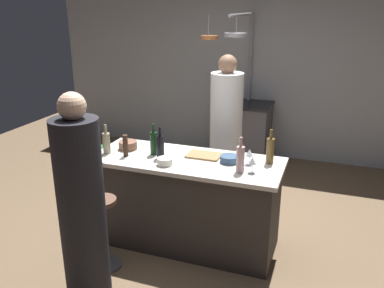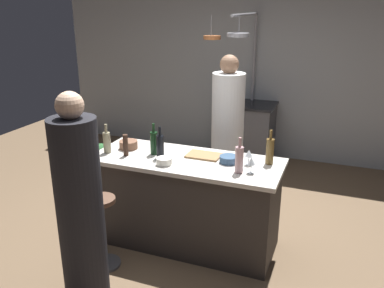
% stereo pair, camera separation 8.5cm
% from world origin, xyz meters
% --- Properties ---
extents(ground_plane, '(9.00, 9.00, 0.00)m').
position_xyz_m(ground_plane, '(0.00, 0.00, 0.00)').
color(ground_plane, brown).
extents(back_wall, '(6.40, 0.16, 2.60)m').
position_xyz_m(back_wall, '(0.00, 2.85, 1.30)').
color(back_wall, '#9EA3A8').
rests_on(back_wall, ground_plane).
extents(kitchen_island, '(1.80, 0.72, 0.90)m').
position_xyz_m(kitchen_island, '(0.00, 0.00, 0.45)').
color(kitchen_island, '#332D2B').
rests_on(kitchen_island, ground_plane).
extents(stove_range, '(0.80, 0.64, 0.89)m').
position_xyz_m(stove_range, '(0.00, 2.45, 0.45)').
color(stove_range, '#47474C').
rests_on(stove_range, ground_plane).
extents(chef, '(0.37, 0.37, 1.76)m').
position_xyz_m(chef, '(0.10, 1.04, 0.82)').
color(chef, white).
rests_on(chef, ground_plane).
extents(bar_stool_left, '(0.28, 0.28, 0.68)m').
position_xyz_m(bar_stool_left, '(-0.56, -0.62, 0.38)').
color(bar_stool_left, '#4C4C51').
rests_on(bar_stool_left, ground_plane).
extents(guest_left, '(0.36, 0.36, 1.70)m').
position_xyz_m(guest_left, '(-0.48, -1.00, 0.79)').
color(guest_left, black).
rests_on(guest_left, ground_plane).
extents(overhead_pot_rack, '(0.59, 1.32, 2.17)m').
position_xyz_m(overhead_pot_rack, '(-0.04, 2.06, 1.64)').
color(overhead_pot_rack, gray).
rests_on(overhead_pot_rack, ground_plane).
extents(potted_plant, '(0.36, 0.36, 0.52)m').
position_xyz_m(potted_plant, '(-1.64, 1.01, 0.30)').
color(potted_plant, brown).
rests_on(potted_plant, ground_plane).
extents(cutting_board, '(0.32, 0.22, 0.02)m').
position_xyz_m(cutting_board, '(0.13, 0.13, 0.91)').
color(cutting_board, '#997047').
rests_on(cutting_board, kitchen_island).
extents(pepper_mill, '(0.05, 0.05, 0.21)m').
position_xyz_m(pepper_mill, '(-0.57, -0.12, 1.01)').
color(pepper_mill, '#382319').
rests_on(pepper_mill, kitchen_island).
extents(wine_bottle_white, '(0.07, 0.07, 0.29)m').
position_xyz_m(wine_bottle_white, '(-0.78, -0.12, 1.01)').
color(wine_bottle_white, gray).
rests_on(wine_bottle_white, kitchen_island).
extents(wine_bottle_red, '(0.07, 0.07, 0.31)m').
position_xyz_m(wine_bottle_red, '(-0.34, 0.01, 1.02)').
color(wine_bottle_red, '#143319').
rests_on(wine_bottle_red, kitchen_island).
extents(wine_bottle_dark, '(0.07, 0.07, 0.30)m').
position_xyz_m(wine_bottle_dark, '(-0.24, -0.06, 1.02)').
color(wine_bottle_dark, black).
rests_on(wine_bottle_dark, kitchen_island).
extents(wine_bottle_rose, '(0.07, 0.07, 0.32)m').
position_xyz_m(wine_bottle_rose, '(0.54, -0.14, 1.02)').
color(wine_bottle_rose, '#B78C8E').
rests_on(wine_bottle_rose, kitchen_island).
extents(wine_bottle_amber, '(0.07, 0.07, 0.32)m').
position_xyz_m(wine_bottle_amber, '(0.75, 0.16, 1.03)').
color(wine_bottle_amber, brown).
rests_on(wine_bottle_amber, kitchen_island).
extents(wine_glass_near_right_guest, '(0.07, 0.07, 0.15)m').
position_xyz_m(wine_glass_near_right_guest, '(0.58, 0.06, 1.01)').
color(wine_glass_near_right_guest, silver).
rests_on(wine_glass_near_right_guest, kitchen_island).
extents(wine_glass_near_left_guest, '(0.07, 0.07, 0.15)m').
position_xyz_m(wine_glass_near_left_guest, '(0.64, -0.11, 1.01)').
color(wine_glass_near_left_guest, silver).
rests_on(wine_glass_near_left_guest, kitchen_island).
extents(mixing_bowl_blue, '(0.17, 0.17, 0.06)m').
position_xyz_m(mixing_bowl_blue, '(0.40, 0.05, 0.93)').
color(mixing_bowl_blue, '#334C6B').
rests_on(mixing_bowl_blue, kitchen_island).
extents(mixing_bowl_wooden, '(0.18, 0.18, 0.08)m').
position_xyz_m(mixing_bowl_wooden, '(-0.65, 0.06, 0.94)').
color(mixing_bowl_wooden, brown).
rests_on(mixing_bowl_wooden, kitchen_island).
extents(mixing_bowl_ceramic, '(0.14, 0.14, 0.07)m').
position_xyz_m(mixing_bowl_ceramic, '(-0.13, -0.20, 0.93)').
color(mixing_bowl_ceramic, silver).
rests_on(mixing_bowl_ceramic, kitchen_island).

